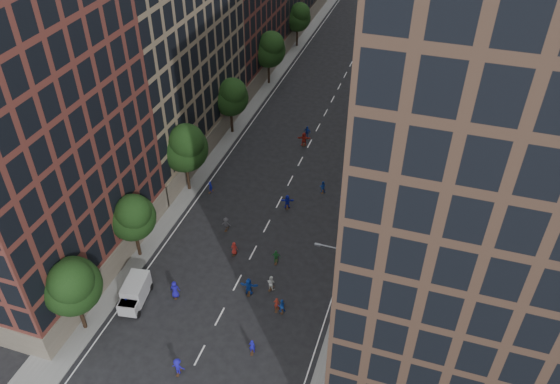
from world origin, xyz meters
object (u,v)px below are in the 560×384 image
at_px(skater_2, 282,306).
at_px(skater_0, 175,290).
at_px(streetlamp_far, 395,106).
at_px(streetlamp_near, 339,281).
at_px(cargo_van, 135,293).
at_px(skater_1, 252,347).

bearing_deg(skater_2, skater_0, -14.47).
bearing_deg(streetlamp_far, skater_2, -98.54).
height_order(streetlamp_near, skater_0, streetlamp_near).
relative_size(cargo_van, skater_2, 3.04).
xyz_separation_m(skater_0, skater_1, (9.29, -3.73, -0.18)).
distance_m(skater_1, skater_2, 5.26).
height_order(streetlamp_far, cargo_van, streetlamp_far).
height_order(streetlamp_far, skater_1, streetlamp_far).
relative_size(skater_0, skater_2, 1.28).
bearing_deg(skater_1, streetlamp_near, -146.92).
relative_size(streetlamp_near, skater_1, 5.86).
distance_m(streetlamp_near, streetlamp_far, 33.00).
bearing_deg(streetlamp_near, streetlamp_far, 90.00).
bearing_deg(skater_0, cargo_van, 6.59).
bearing_deg(skater_0, streetlamp_near, 167.30).
xyz_separation_m(streetlamp_near, skater_1, (-6.08, -5.76, -4.40)).
xyz_separation_m(streetlamp_near, cargo_van, (-18.73, -3.73, -3.96)).
xyz_separation_m(streetlamp_near, skater_2, (-5.04, -0.60, -4.42)).
height_order(streetlamp_far, skater_2, streetlamp_far).
bearing_deg(streetlamp_far, streetlamp_near, -90.00).
distance_m(streetlamp_far, skater_1, 39.48).
bearing_deg(streetlamp_far, skater_0, -113.70).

